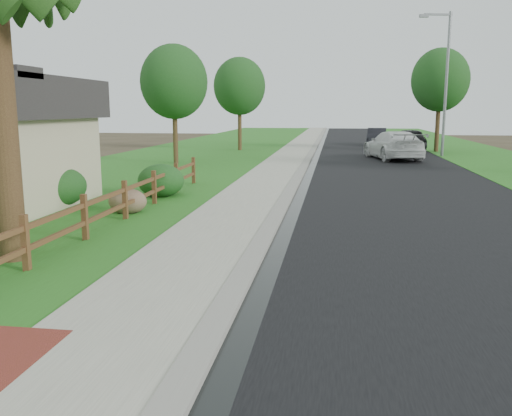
% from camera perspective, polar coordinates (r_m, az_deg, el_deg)
% --- Properties ---
extents(ground, '(120.00, 120.00, 0.00)m').
position_cam_1_polar(ground, '(7.08, -8.92, -14.68)').
color(ground, '#37301E').
extents(road, '(8.00, 90.00, 0.02)m').
position_cam_1_polar(road, '(41.30, 11.98, 6.03)').
color(road, black).
rests_on(road, ground).
extents(curb, '(0.40, 90.00, 0.12)m').
position_cam_1_polar(curb, '(41.24, 6.12, 6.26)').
color(curb, gray).
rests_on(curb, ground).
extents(wet_gutter, '(0.50, 90.00, 0.00)m').
position_cam_1_polar(wet_gutter, '(41.23, 6.60, 6.19)').
color(wet_gutter, black).
rests_on(wet_gutter, road).
extents(sidewalk, '(2.20, 90.00, 0.10)m').
position_cam_1_polar(sidewalk, '(41.31, 4.30, 6.28)').
color(sidewalk, gray).
rests_on(sidewalk, ground).
extents(grass_strip, '(1.60, 90.00, 0.06)m').
position_cam_1_polar(grass_strip, '(41.49, 1.67, 6.29)').
color(grass_strip, '#2B5E1B').
rests_on(grass_strip, ground).
extents(lawn_near, '(9.00, 90.00, 0.04)m').
position_cam_1_polar(lawn_near, '(42.40, -5.37, 6.33)').
color(lawn_near, '#2B5E1B').
rests_on(lawn_near, ground).
extents(verge_far, '(6.00, 90.00, 0.04)m').
position_cam_1_polar(verge_far, '(42.31, 21.39, 5.65)').
color(verge_far, '#2B5E1B').
rests_on(verge_far, ground).
extents(ranch_fence, '(0.12, 16.92, 1.10)m').
position_cam_1_polar(ranch_fence, '(13.89, -15.46, 0.20)').
color(ranch_fence, '#4F2F1A').
rests_on(ranch_fence, ground).
extents(white_suv, '(3.57, 6.16, 1.68)m').
position_cam_1_polar(white_suv, '(33.57, 14.25, 6.44)').
color(white_suv, silver).
rests_on(white_suv, road).
extents(dark_car_mid, '(2.02, 4.81, 1.62)m').
position_cam_1_polar(dark_car_mid, '(40.32, 15.84, 6.93)').
color(dark_car_mid, black).
rests_on(dark_car_mid, road).
extents(dark_car_far, '(1.88, 4.41, 1.41)m').
position_cam_1_polar(dark_car_far, '(46.34, 12.59, 7.34)').
color(dark_car_far, black).
rests_on(dark_car_far, road).
extents(streetlight, '(2.01, 0.65, 8.81)m').
position_cam_1_polar(streetlight, '(36.34, 19.19, 12.99)').
color(streetlight, gray).
rests_on(streetlight, ground).
extents(boulder, '(1.36, 1.22, 0.74)m').
position_cam_1_polar(boulder, '(15.98, -13.36, 0.69)').
color(boulder, brown).
rests_on(boulder, ground).
extents(shrub_c, '(1.61, 1.61, 1.14)m').
position_cam_1_polar(shrub_c, '(18.80, -9.98, 2.85)').
color(shrub_c, '#184318').
rests_on(shrub_c, ground).
extents(shrub_d, '(2.25, 2.25, 1.28)m').
position_cam_1_polar(shrub_d, '(17.71, -20.37, 2.12)').
color(shrub_d, '#184318').
rests_on(shrub_d, ground).
extents(tree_near_left, '(3.62, 3.62, 6.41)m').
position_cam_1_polar(tree_near_left, '(30.18, -8.63, 12.98)').
color(tree_near_left, '#3A2618').
rests_on(tree_near_left, ground).
extents(tree_mid_left, '(3.71, 3.71, 6.63)m').
position_cam_1_polar(tree_mid_left, '(39.58, -1.74, 12.68)').
color(tree_mid_left, '#3A2618').
rests_on(tree_mid_left, ground).
extents(tree_mid_right, '(3.92, 3.92, 7.11)m').
position_cam_1_polar(tree_mid_right, '(40.19, 18.82, 12.63)').
color(tree_mid_right, '#3A2618').
rests_on(tree_mid_right, ground).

